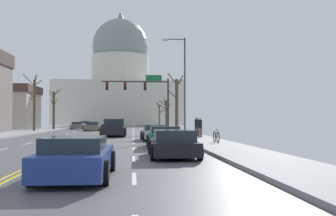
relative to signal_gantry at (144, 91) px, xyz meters
The scene contains 21 objects.
ground 17.06m from the signal_gantry, 106.94° to the right, with size 20.00×180.00×0.20m.
signal_gantry is the anchor object (origin of this frame).
street_lamp_right 10.80m from the signal_gantry, 72.78° to the right, with size 2.16×0.24×8.96m.
capitol_building 59.43m from the signal_gantry, 94.62° to the left, with size 32.24×23.33×30.94m.
sedan_near_00 6.50m from the signal_gantry, 130.47° to the right, with size 2.17×4.72×1.17m.
pickup_truck_near_01 10.41m from the signal_gantry, 108.89° to the right, with size 2.30×5.28×1.62m.
sedan_near_02 16.36m from the signal_gantry, 88.67° to the right, with size 2.16×4.42×1.17m.
sedan_near_03 23.34m from the signal_gantry, 88.71° to the right, with size 2.05×4.42×1.22m.
sedan_near_04 29.20m from the signal_gantry, 89.12° to the right, with size 2.12×4.30×1.18m.
sedan_near_05 34.78m from the signal_gantry, 94.76° to the right, with size 2.02×4.35×1.17m.
sedan_oncoming_00 11.35m from the signal_gantry, 130.37° to the left, with size 2.08×4.30×1.20m.
sedan_oncoming_01 19.81m from the signal_gantry, 121.39° to the left, with size 2.07×4.33×1.13m.
sedan_oncoming_02 27.93m from the signal_gantry, 110.99° to the left, with size 1.99×4.65×1.20m.
bare_tree_00 7.39m from the signal_gantry, 64.12° to the right, with size 1.74×0.92×6.21m.
bare_tree_01 17.34m from the signal_gantry, 137.58° to the left, with size 1.51×2.16×5.79m.
bare_tree_02 13.26m from the signal_gantry, 73.78° to the left, with size 2.15×2.47×5.06m.
bare_tree_03 14.12m from the signal_gantry, 164.46° to the left, with size 2.21×2.07×7.03m.
bare_tree_04 32.09m from the signal_gantry, 82.79° to the left, with size 2.23×1.95×5.15m.
pedestrian_00 15.38m from the signal_gantry, 73.83° to the right, with size 0.35×0.34×1.63m.
pedestrian_01 13.30m from the signal_gantry, 70.50° to the right, with size 0.35×0.34×1.68m.
bicycle_parked 21.85m from the signal_gantry, 79.17° to the right, with size 0.12×1.77×0.85m.
Camera 1 is at (3.47, -29.72, 1.67)m, focal length 41.23 mm.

